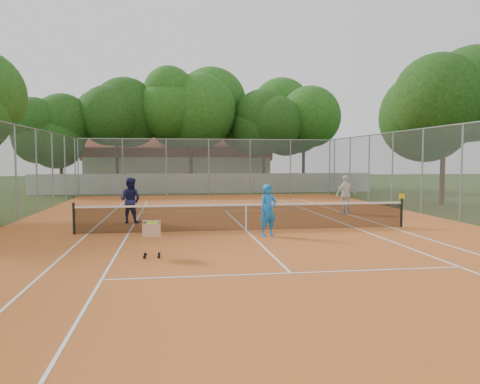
{
  "coord_description": "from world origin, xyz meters",
  "views": [
    {
      "loc": [
        -2.62,
        -16.44,
        2.57
      ],
      "look_at": [
        0.0,
        1.5,
        1.3
      ],
      "focal_mm": 35.0,
      "sensor_mm": 36.0,
      "label": 1
    }
  ],
  "objects": [
    {
      "name": "court_pad",
      "position": [
        0.0,
        0.0,
        0.01
      ],
      "size": [
        18.0,
        34.0,
        0.02
      ],
      "primitive_type": "cube",
      "color": "#BE5F25",
      "rests_on": "ground"
    },
    {
      "name": "ground",
      "position": [
        0.0,
        0.0,
        0.0
      ],
      "size": [
        120.0,
        120.0,
        0.0
      ],
      "primitive_type": "plane",
      "color": "#19330D",
      "rests_on": "ground"
    },
    {
      "name": "tropical_trees",
      "position": [
        0.0,
        22.0,
        5.0
      ],
      "size": [
        29.0,
        19.0,
        10.0
      ],
      "primitive_type": "cube",
      "color": "#12350D",
      "rests_on": "ground"
    },
    {
      "name": "tennis_net",
      "position": [
        0.0,
        0.0,
        0.51
      ],
      "size": [
        11.88,
        0.1,
        0.98
      ],
      "primitive_type": "cube",
      "color": "black",
      "rests_on": "court_pad"
    },
    {
      "name": "ball_hopper",
      "position": [
        -3.15,
        -4.23,
        0.52
      ],
      "size": [
        0.63,
        0.63,
        1.0
      ],
      "primitive_type": "cube",
      "rotation": [
        0.0,
        0.0,
        -0.39
      ],
      "color": "silver",
      "rests_on": "court_pad"
    },
    {
      "name": "player_near",
      "position": [
        0.53,
        -1.33,
        0.88
      ],
      "size": [
        0.74,
        0.62,
        1.72
      ],
      "primitive_type": "imported",
      "rotation": [
        0.0,
        0.0,
        0.38
      ],
      "color": "blue",
      "rests_on": "court_pad"
    },
    {
      "name": "player_far_right",
      "position": [
        5.44,
        4.42,
        0.93
      ],
      "size": [
        1.15,
        0.72,
        1.82
      ],
      "primitive_type": "imported",
      "rotation": [
        0.0,
        0.0,
        3.42
      ],
      "color": "silver",
      "rests_on": "court_pad"
    },
    {
      "name": "court_lines",
      "position": [
        0.0,
        0.0,
        0.02
      ],
      "size": [
        10.98,
        23.78,
        0.01
      ],
      "primitive_type": "cube",
      "color": "white",
      "rests_on": "court_pad"
    },
    {
      "name": "boundary_wall",
      "position": [
        0.0,
        19.0,
        0.75
      ],
      "size": [
        26.0,
        0.3,
        1.5
      ],
      "primitive_type": "cube",
      "color": "silver",
      "rests_on": "ground"
    },
    {
      "name": "player_far_left",
      "position": [
        -4.28,
        2.66,
        0.93
      ],
      "size": [
        1.08,
        0.97,
        1.82
      ],
      "primitive_type": "imported",
      "rotation": [
        0.0,
        0.0,
        2.76
      ],
      "color": "#181B48",
      "rests_on": "court_pad"
    },
    {
      "name": "clubhouse",
      "position": [
        -2.0,
        29.0,
        2.2
      ],
      "size": [
        16.4,
        9.0,
        4.4
      ],
      "primitive_type": "cube",
      "color": "beige",
      "rests_on": "ground"
    },
    {
      "name": "perimeter_fence",
      "position": [
        0.0,
        0.0,
        2.0
      ],
      "size": [
        18.0,
        34.0,
        4.0
      ],
      "primitive_type": "cube",
      "color": "slate",
      "rests_on": "ground"
    }
  ]
}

